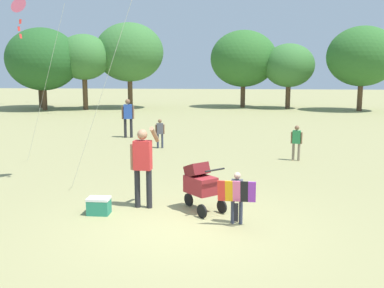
{
  "coord_description": "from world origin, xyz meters",
  "views": [
    {
      "loc": [
        0.89,
        -8.06,
        2.93
      ],
      "look_at": [
        -0.01,
        1.63,
        1.3
      ],
      "focal_mm": 41.9,
      "sensor_mm": 36.0,
      "label": 1
    }
  ],
  "objects": [
    {
      "name": "kite_orange_delta",
      "position": [
        -5.72,
        5.65,
        4.79
      ],
      "size": [
        2.18,
        1.47,
        5.11
      ],
      "color": "pink",
      "rests_on": "ground"
    },
    {
      "name": "person_red_shirt",
      "position": [
        -3.63,
        10.84,
        0.98
      ],
      "size": [
        0.53,
        0.29,
        1.67
      ],
      "color": "#232328",
      "rests_on": "ground"
    },
    {
      "name": "person_kid_running",
      "position": [
        2.94,
        6.44,
        0.68
      ],
      "size": [
        0.36,
        0.22,
        1.15
      ],
      "color": "#7F705B",
      "rests_on": "ground"
    },
    {
      "name": "cooler_box",
      "position": [
        -1.81,
        0.53,
        0.18
      ],
      "size": [
        0.45,
        0.33,
        0.35
      ],
      "color": "#288466",
      "rests_on": "ground"
    },
    {
      "name": "treeline_distant",
      "position": [
        -3.77,
        25.15,
        3.78
      ],
      "size": [
        28.31,
        8.53,
        6.37
      ],
      "color": "brown",
      "rests_on": "ground"
    },
    {
      "name": "person_sitting_far",
      "position": [
        -1.83,
        8.34,
        0.65
      ],
      "size": [
        0.34,
        0.21,
        1.1
      ],
      "color": "#33384C",
      "rests_on": "ground"
    },
    {
      "name": "ground_plane",
      "position": [
        0.0,
        0.0,
        0.0
      ],
      "size": [
        120.0,
        120.0,
        0.0
      ],
      "primitive_type": "plane",
      "color": "#938E5B"
    },
    {
      "name": "person_adult_flyer",
      "position": [
        -1.0,
        1.06,
        1.02
      ],
      "size": [
        0.58,
        0.51,
        1.77
      ],
      "color": "#232328",
      "rests_on": "ground"
    },
    {
      "name": "stroller",
      "position": [
        0.22,
        0.95,
        0.61
      ],
      "size": [
        0.94,
        1.0,
        1.03
      ],
      "color": "black",
      "rests_on": "ground"
    },
    {
      "name": "child_with_butterfly_kite",
      "position": [
        0.98,
        0.18,
        0.61
      ],
      "size": [
        0.72,
        0.35,
        1.01
      ],
      "color": "#33384C",
      "rests_on": "ground"
    }
  ]
}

